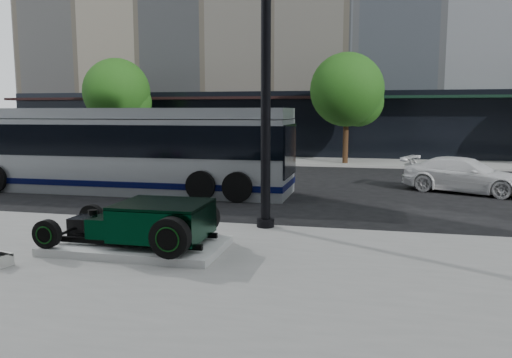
% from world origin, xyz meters
% --- Properties ---
extents(ground, '(120.00, 120.00, 0.00)m').
position_xyz_m(ground, '(0.00, 0.00, 0.00)').
color(ground, black).
rests_on(ground, ground).
extents(sidewalk_far, '(70.00, 4.00, 0.12)m').
position_xyz_m(sidewalk_far, '(0.00, 14.00, 0.06)').
color(sidewalk_far, gray).
rests_on(sidewalk_far, ground).
extents(street_trees, '(29.80, 3.80, 5.70)m').
position_xyz_m(street_trees, '(1.15, 13.07, 3.77)').
color(street_trees, black).
rests_on(street_trees, sidewalk_far).
extents(display_plinth, '(3.40, 1.80, 0.15)m').
position_xyz_m(display_plinth, '(-2.17, -4.67, 0.20)').
color(display_plinth, silver).
rests_on(display_plinth, sidewalk_near).
extents(hot_rod, '(3.22, 2.00, 0.81)m').
position_xyz_m(hot_rod, '(-1.84, -4.67, 0.70)').
color(hot_rod, black).
rests_on(hot_rod, display_plinth).
extents(lamppost, '(0.42, 0.42, 7.55)m').
position_xyz_m(lamppost, '(-0.11, -2.20, 3.61)').
color(lamppost, black).
rests_on(lamppost, sidewalk_near).
extents(transit_bus, '(12.12, 2.88, 2.92)m').
position_xyz_m(transit_bus, '(-6.33, 2.66, 1.49)').
color(transit_bus, '#A2A7AB').
rests_on(transit_bus, ground).
extents(white_sedan, '(4.53, 3.23, 1.22)m').
position_xyz_m(white_sedan, '(5.51, 4.97, 0.61)').
color(white_sedan, white).
rests_on(white_sedan, ground).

